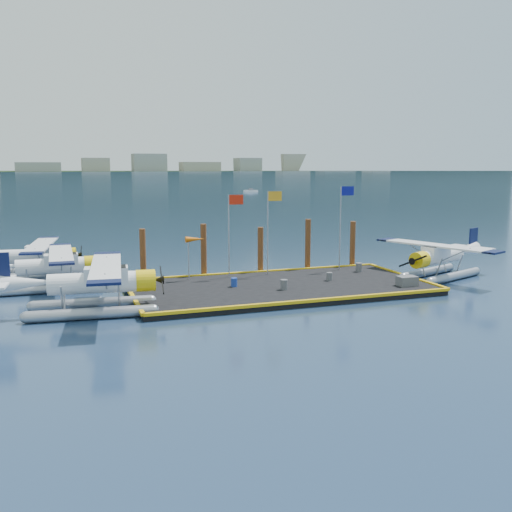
{
  "coord_description": "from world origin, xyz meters",
  "views": [
    {
      "loc": [
        -14.08,
        -35.61,
        8.46
      ],
      "look_at": [
        -1.04,
        2.0,
        2.15
      ],
      "focal_mm": 40.0,
      "sensor_mm": 36.0,
      "label": 1
    }
  ],
  "objects": [
    {
      "name": "ground",
      "position": [
        0.0,
        0.0,
        0.0
      ],
      "size": [
        4000.0,
        4000.0,
        0.0
      ],
      "primitive_type": "plane",
      "color": "#172847",
      "rests_on": "ground"
    },
    {
      "name": "dock",
      "position": [
        0.0,
        0.0,
        0.2
      ],
      "size": [
        20.0,
        10.0,
        0.4
      ],
      "primitive_type": "cube",
      "color": "black",
      "rests_on": "ground"
    },
    {
      "name": "dock_bumpers",
      "position": [
        0.0,
        0.0,
        0.49
      ],
      "size": [
        20.25,
        10.25,
        0.18
      ],
      "primitive_type": null,
      "color": "gold",
      "rests_on": "dock"
    },
    {
      "name": "far_backdrop",
      "position": [
        239.91,
        1737.52,
        9.45
      ],
      "size": [
        3050.0,
        2050.0,
        810.0
      ],
      "color": "black",
      "rests_on": "ground"
    },
    {
      "name": "seaplane_a",
      "position": [
        -12.11,
        -2.35,
        1.64
      ],
      "size": [
        9.62,
        10.62,
        3.76
      ],
      "rotation": [
        0.0,
        0.0,
        -1.67
      ],
      "color": "gray",
      "rests_on": "ground"
    },
    {
      "name": "seaplane_b",
      "position": [
        -14.49,
        5.32,
        1.49
      ],
      "size": [
        8.7,
        9.58,
        3.43
      ],
      "rotation": [
        0.0,
        0.0,
        -1.57
      ],
      "color": "gray",
      "rests_on": "ground"
    },
    {
      "name": "seaplane_c",
      "position": [
        -15.9,
        10.36,
        1.49
      ],
      "size": [
        8.75,
        9.66,
        3.42
      ],
      "rotation": [
        0.0,
        0.0,
        -1.69
      ],
      "color": "gray",
      "rests_on": "ground"
    },
    {
      "name": "seaplane_d",
      "position": [
        12.82,
        -0.07,
        1.53
      ],
      "size": [
        9.19,
        9.73,
        3.52
      ],
      "rotation": [
        0.0,
        0.0,
        1.94
      ],
      "color": "gray",
      "rests_on": "ground"
    },
    {
      "name": "drum_0",
      "position": [
        -3.14,
        0.45,
        0.7
      ],
      "size": [
        0.42,
        0.42,
        0.59
      ],
      "primitive_type": "cylinder",
      "color": "#1B3696",
      "rests_on": "dock"
    },
    {
      "name": "drum_1",
      "position": [
        -0.31,
        -1.52,
        0.73
      ],
      "size": [
        0.47,
        0.47,
        0.66
      ],
      "primitive_type": "cylinder",
      "color": "#525256",
      "rests_on": "dock"
    },
    {
      "name": "drum_2",
      "position": [
        3.86,
        0.22,
        0.69
      ],
      "size": [
        0.41,
        0.41,
        0.58
      ],
      "primitive_type": "cylinder",
      "color": "#525256",
      "rests_on": "dock"
    },
    {
      "name": "drum_4",
      "position": [
        7.53,
        2.55,
        0.74
      ],
      "size": [
        0.49,
        0.49,
        0.69
      ],
      "primitive_type": "cylinder",
      "color": "#525256",
      "rests_on": "dock"
    },
    {
      "name": "crate",
      "position": [
        8.06,
        -3.11,
        0.73
      ],
      "size": [
        1.3,
        0.87,
        0.65
      ],
      "primitive_type": "cube",
      "color": "#525256",
      "rests_on": "dock"
    },
    {
      "name": "flagpole_red",
      "position": [
        -2.29,
        3.8,
        4.4
      ],
      "size": [
        1.14,
        0.08,
        6.0
      ],
      "color": "#96979E",
      "rests_on": "dock"
    },
    {
      "name": "flagpole_yellow",
      "position": [
        0.7,
        3.8,
        4.51
      ],
      "size": [
        1.14,
        0.08,
        6.2
      ],
      "color": "#96979E",
      "rests_on": "dock"
    },
    {
      "name": "flagpole_blue",
      "position": [
        6.7,
        3.8,
        4.69
      ],
      "size": [
        1.14,
        0.08,
        6.5
      ],
      "color": "#96979E",
      "rests_on": "dock"
    },
    {
      "name": "windsock",
      "position": [
        -5.03,
        3.8,
        3.23
      ],
      "size": [
        1.4,
        0.44,
        3.12
      ],
      "color": "#96979E",
      "rests_on": "dock"
    },
    {
      "name": "piling_0",
      "position": [
        -8.5,
        5.4,
        2.0
      ],
      "size": [
        0.44,
        0.44,
        4.0
      ],
      "primitive_type": "cylinder",
      "color": "#4D2716",
      "rests_on": "ground"
    },
    {
      "name": "piling_1",
      "position": [
        -4.0,
        5.4,
        2.1
      ],
      "size": [
        0.44,
        0.44,
        4.2
      ],
      "primitive_type": "cylinder",
      "color": "#4D2716",
      "rests_on": "ground"
    },
    {
      "name": "piling_2",
      "position": [
        0.5,
        5.4,
        1.9
      ],
      "size": [
        0.44,
        0.44,
        3.8
      ],
      "primitive_type": "cylinder",
      "color": "#4D2716",
      "rests_on": "ground"
    },
    {
      "name": "piling_3",
      "position": [
        4.5,
        5.4,
        2.15
      ],
      "size": [
        0.44,
        0.44,
        4.3
      ],
      "primitive_type": "cylinder",
      "color": "#4D2716",
      "rests_on": "ground"
    },
    {
      "name": "piling_4",
      "position": [
        8.5,
        5.4,
        2.0
      ],
      "size": [
        0.44,
        0.44,
        4.0
      ],
      "primitive_type": "cylinder",
      "color": "#4D2716",
      "rests_on": "ground"
    }
  ]
}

